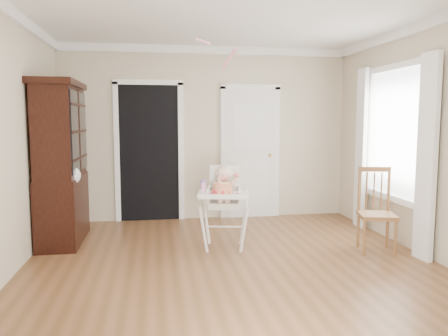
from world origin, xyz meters
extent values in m
plane|color=brown|center=(0.00, 0.00, 0.00)|extent=(5.00, 5.00, 0.00)
plane|color=white|center=(0.00, 0.00, 2.70)|extent=(5.00, 5.00, 0.00)
plane|color=#C1B397|center=(0.00, 2.50, 1.35)|extent=(4.50, 0.00, 4.50)
plane|color=#C1B397|center=(-2.25, 0.00, 1.35)|extent=(0.00, 5.00, 5.00)
plane|color=#C1B397|center=(2.25, 0.00, 1.35)|extent=(0.00, 5.00, 5.00)
cube|color=black|center=(-0.90, 2.48, 1.05)|extent=(0.90, 0.03, 2.10)
cube|color=white|center=(-1.39, 2.48, 1.05)|extent=(0.08, 0.05, 2.18)
cube|color=white|center=(-0.41, 2.48, 1.05)|extent=(0.08, 0.05, 2.18)
cube|color=white|center=(-0.90, 2.48, 2.14)|extent=(1.06, 0.05, 0.08)
cube|color=white|center=(0.70, 2.48, 1.02)|extent=(0.80, 0.05, 2.05)
cube|color=white|center=(0.26, 2.48, 1.02)|extent=(0.08, 0.05, 2.13)
cube|color=white|center=(1.14, 2.48, 1.02)|extent=(0.08, 0.05, 2.13)
sphere|color=gold|center=(1.02, 2.44, 1.00)|extent=(0.06, 0.06, 0.06)
cube|color=white|center=(2.23, 0.80, 1.40)|extent=(0.02, 1.20, 1.60)
cube|color=white|center=(2.21, 0.80, 2.24)|extent=(0.06, 1.36, 0.08)
cube|color=white|center=(2.15, 0.02, 1.15)|extent=(0.08, 0.28, 2.30)
cube|color=white|center=(2.15, 1.58, 1.15)|extent=(0.08, 0.28, 2.30)
cylinder|color=white|center=(-0.27, 0.64, 0.27)|extent=(0.14, 0.11, 0.59)
cylinder|color=white|center=(0.20, 0.54, 0.27)|extent=(0.11, 0.14, 0.59)
cylinder|color=white|center=(-0.18, 1.06, 0.27)|extent=(0.11, 0.14, 0.59)
cylinder|color=white|center=(0.29, 0.97, 0.27)|extent=(0.14, 0.11, 0.59)
cylinder|color=white|center=(0.00, 0.76, 0.28)|extent=(0.45, 0.11, 0.02)
cube|color=beige|center=(0.01, 0.80, 0.55)|extent=(0.44, 0.42, 0.08)
cube|color=beige|center=(-0.17, 0.84, 0.66)|extent=(0.10, 0.34, 0.18)
cube|color=beige|center=(0.20, 0.77, 0.66)|extent=(0.10, 0.34, 0.18)
cube|color=beige|center=(0.04, 0.97, 0.78)|extent=(0.38, 0.13, 0.44)
cube|color=white|center=(-0.04, 0.57, 0.70)|extent=(0.62, 0.50, 0.03)
cube|color=white|center=(-0.07, 0.38, 0.72)|extent=(0.55, 0.14, 0.04)
ellipsoid|color=beige|center=(0.02, 0.83, 0.69)|extent=(0.25, 0.21, 0.27)
sphere|color=beige|center=(0.02, 0.83, 0.91)|extent=(0.22, 0.22, 0.19)
sphere|color=red|center=(0.01, 0.77, 0.75)|extent=(0.14, 0.14, 0.14)
sphere|color=red|center=(-0.02, 0.76, 0.87)|extent=(0.07, 0.07, 0.07)
sphere|color=red|center=(0.15, 0.73, 0.91)|extent=(0.06, 0.06, 0.06)
cylinder|color=silver|center=(-0.05, 0.56, 0.72)|extent=(0.28, 0.28, 0.01)
cylinder|color=red|center=(-0.05, 0.56, 0.78)|extent=(0.22, 0.22, 0.12)
cylinder|color=#F2E08C|center=(-0.03, 0.53, 0.84)|extent=(0.10, 0.10, 0.02)
cylinder|color=pink|center=(-0.25, 0.76, 0.77)|extent=(0.07, 0.07, 0.11)
cylinder|color=#7F62AC|center=(-0.25, 0.76, 0.84)|extent=(0.07, 0.07, 0.03)
cone|color=#7F62AC|center=(-0.25, 0.76, 0.87)|extent=(0.02, 0.02, 0.04)
cube|color=black|center=(-1.99, 1.41, 0.43)|extent=(0.47, 1.14, 0.85)
cube|color=black|center=(-1.99, 1.41, 1.42)|extent=(0.44, 1.14, 1.14)
cube|color=black|center=(-1.76, 1.12, 1.42)|extent=(0.02, 0.49, 1.00)
cube|color=black|center=(-1.76, 1.69, 1.42)|extent=(0.02, 0.49, 1.00)
cube|color=black|center=(-1.99, 1.41, 2.01)|extent=(0.51, 1.21, 0.08)
ellipsoid|color=white|center=(-1.80, 1.07, 0.90)|extent=(0.19, 0.15, 0.21)
cube|color=brown|center=(1.78, 0.37, 0.44)|extent=(0.50, 0.50, 0.05)
cylinder|color=brown|center=(1.56, 0.25, 0.22)|extent=(0.03, 0.03, 0.44)
cylinder|color=brown|center=(1.90, 0.16, 0.22)|extent=(0.03, 0.03, 0.44)
cylinder|color=brown|center=(1.65, 0.59, 0.22)|extent=(0.03, 0.03, 0.44)
cylinder|color=brown|center=(1.99, 0.50, 0.22)|extent=(0.03, 0.03, 0.44)
cylinder|color=brown|center=(1.66, 0.60, 0.72)|extent=(0.03, 0.03, 0.56)
cylinder|color=brown|center=(1.99, 0.51, 0.72)|extent=(0.03, 0.03, 0.56)
cube|color=brown|center=(1.82, 0.55, 0.97)|extent=(0.37, 0.13, 0.06)
camera|label=1|loc=(-0.82, -4.36, 1.56)|focal=35.00mm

